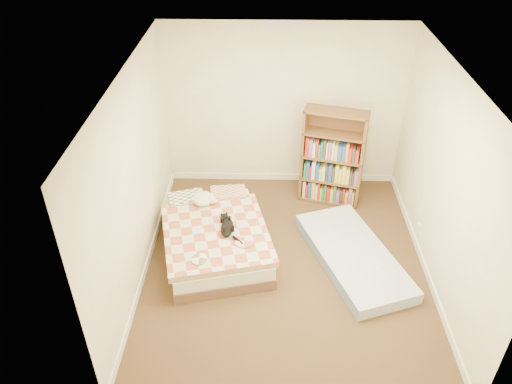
{
  "coord_description": "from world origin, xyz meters",
  "views": [
    {
      "loc": [
        -0.26,
        -4.71,
        4.34
      ],
      "look_at": [
        -0.38,
        0.3,
        0.91
      ],
      "focal_mm": 35.0,
      "sensor_mm": 36.0,
      "label": 1
    }
  ],
  "objects_px": {
    "floor_mattress": "(353,256)",
    "white_dog": "(204,199)",
    "black_cat": "(227,226)",
    "bed": "(215,236)",
    "bookshelf": "(331,168)"
  },
  "relations": [
    {
      "from": "bed",
      "to": "floor_mattress",
      "type": "distance_m",
      "value": 1.79
    },
    {
      "from": "bed",
      "to": "floor_mattress",
      "type": "height_order",
      "value": "bed"
    },
    {
      "from": "bed",
      "to": "white_dog",
      "type": "xyz_separation_m",
      "value": [
        -0.18,
        0.44,
        0.28
      ]
    },
    {
      "from": "bed",
      "to": "bookshelf",
      "type": "height_order",
      "value": "bookshelf"
    },
    {
      "from": "black_cat",
      "to": "floor_mattress",
      "type": "bearing_deg",
      "value": -16.66
    },
    {
      "from": "black_cat",
      "to": "bookshelf",
      "type": "bearing_deg",
      "value": 28.81
    },
    {
      "from": "floor_mattress",
      "to": "black_cat",
      "type": "xyz_separation_m",
      "value": [
        -1.6,
        0.07,
        0.39
      ]
    },
    {
      "from": "bed",
      "to": "white_dog",
      "type": "height_order",
      "value": "white_dog"
    },
    {
      "from": "black_cat",
      "to": "bed",
      "type": "bearing_deg",
      "value": 131.63
    },
    {
      "from": "bed",
      "to": "bookshelf",
      "type": "relative_size",
      "value": 1.36
    },
    {
      "from": "bookshelf",
      "to": "white_dog",
      "type": "distance_m",
      "value": 1.93
    },
    {
      "from": "floor_mattress",
      "to": "white_dog",
      "type": "distance_m",
      "value": 2.09
    },
    {
      "from": "black_cat",
      "to": "white_dog",
      "type": "height_order",
      "value": "white_dog"
    },
    {
      "from": "black_cat",
      "to": "white_dog",
      "type": "distance_m",
      "value": 0.66
    },
    {
      "from": "bookshelf",
      "to": "floor_mattress",
      "type": "distance_m",
      "value": 1.47
    }
  ]
}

